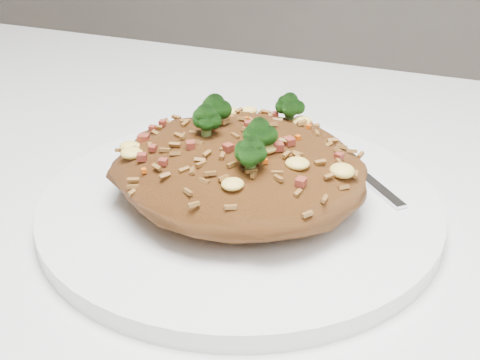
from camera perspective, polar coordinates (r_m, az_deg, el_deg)
name	(u,v)px	position (r m, az deg, el deg)	size (l,w,h in m)	color
dining_table	(117,324)	(0.54, -10.46, -11.99)	(1.20, 0.80, 0.75)	silver
plate	(240,206)	(0.49, 0.00, -2.26)	(0.29, 0.29, 0.01)	white
fried_rice	(240,159)	(0.47, 0.01, 1.78)	(0.18, 0.17, 0.07)	brown
fork	(348,163)	(0.54, 9.23, 1.45)	(0.12, 0.13, 0.00)	silver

